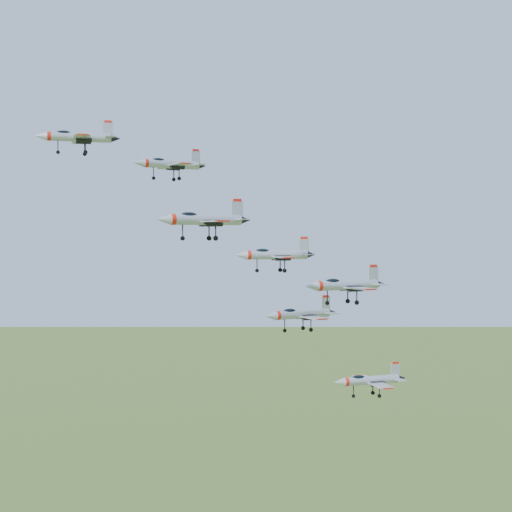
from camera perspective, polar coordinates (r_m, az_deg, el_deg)
name	(u,v)px	position (r m, az deg, el deg)	size (l,w,h in m)	color
jet_lead	(77,137)	(108.16, -14.15, 9.22)	(12.35, 10.25, 3.30)	#A8ACB5
jet_left_high	(169,164)	(99.24, -6.94, 7.31)	(10.77, 8.96, 2.88)	#A8ACB5
jet_right_high	(203,219)	(83.60, -4.24, 2.94)	(11.85, 9.77, 3.17)	#A8ACB5
jet_left_low	(275,255)	(114.97, 1.50, 0.11)	(13.72, 11.43, 3.67)	#A8ACB5
jet_right_low	(345,285)	(100.53, 7.11, -2.31)	(13.08, 10.79, 3.50)	#A8ACB5
jet_trail	(300,314)	(105.46, 3.56, -4.65)	(12.31, 10.23, 3.29)	#A8ACB5
jet_extra	(369,380)	(127.65, 9.05, -9.78)	(13.98, 11.59, 3.73)	#A8ACB5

